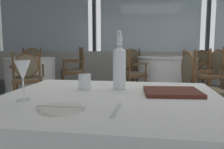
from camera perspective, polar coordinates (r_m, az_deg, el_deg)
name	(u,v)px	position (r m, az deg, el deg)	size (l,w,h in m)	color
ground_plane	(145,133)	(2.84, 8.09, -13.89)	(12.86, 12.86, 0.00)	#4C5156
window_wall_far	(149,41)	(6.37, 8.97, 8.17)	(9.53, 0.14, 2.84)	beige
side_plate	(61,109)	(0.95, -12.26, -8.14)	(0.17, 0.17, 0.01)	silver
butter_knife	(61,107)	(0.95, -12.27, -7.84)	(0.21, 0.02, 0.00)	silver
dinner_fork	(117,110)	(0.92, 1.18, -8.69)	(0.20, 0.02, 0.00)	silver
water_bottle	(119,66)	(1.35, 1.82, 2.17)	(0.08, 0.08, 0.34)	white
wine_glass	(23,71)	(1.13, -21.03, 0.70)	(0.08, 0.08, 0.19)	white
water_tumbler	(85,82)	(1.35, -6.72, -1.76)	(0.07, 0.07, 0.09)	white
menu_book	(172,92)	(1.26, 14.45, -4.15)	(0.28, 0.24, 0.02)	#512319
dining_chair_1_3	(198,84)	(2.91, 20.26, -2.27)	(0.53, 0.59, 0.96)	brown
background_table_2	(31,76)	(5.07, -19.27, -0.42)	(1.02, 1.02, 0.76)	white
dining_chair_2_0	(76,66)	(5.09, -8.70, 2.05)	(0.61, 0.64, 0.98)	brown
dining_chair_2_1	(32,64)	(5.99, -18.90, 2.35)	(0.64, 0.61, 0.96)	brown
dining_chair_2_3	(27,75)	(4.13, -19.98, -0.05)	(0.64, 0.61, 0.90)	brown
background_table_3	(167,74)	(5.31, 13.23, 0.12)	(1.30, 1.30, 0.76)	white
dining_chair_3_0	(136,64)	(6.08, 5.96, 2.65)	(0.66, 0.66, 0.91)	brown
dining_chair_3_1	(128,69)	(4.57, 3.85, 1.34)	(0.66, 0.66, 0.96)	brown
dining_chair_3_2	(211,70)	(4.61, 23.00, 0.97)	(0.66, 0.66, 0.96)	brown
dining_chair_3_3	(198,65)	(6.11, 20.28, 2.18)	(0.66, 0.66, 0.91)	brown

